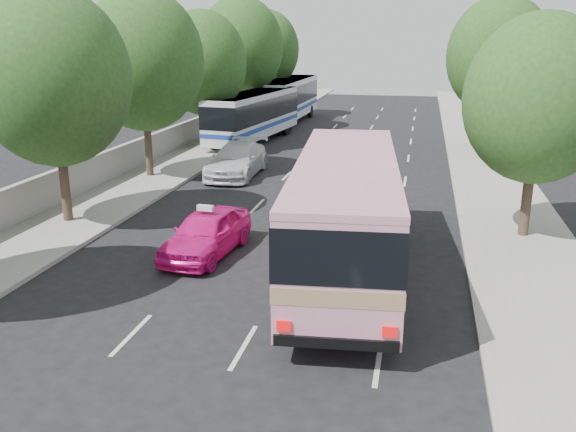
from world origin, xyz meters
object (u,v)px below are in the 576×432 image
(pink_bus, at_px, (346,205))
(pink_taxi, at_px, (206,233))
(white_pickup, at_px, (237,160))
(tour_coach_front, at_px, (254,113))
(tour_coach_rear, at_px, (288,97))

(pink_bus, xyz_separation_m, pink_taxi, (-4.77, 0.85, -1.50))
(pink_taxi, xyz_separation_m, white_pickup, (-2.46, 11.62, 0.06))
(tour_coach_front, bearing_deg, pink_bus, -60.60)
(pink_bus, distance_m, tour_coach_rear, 33.35)
(pink_bus, relative_size, pink_taxi, 2.57)
(tour_coach_front, bearing_deg, pink_taxi, -71.33)
(tour_coach_front, relative_size, tour_coach_rear, 0.96)
(pink_taxi, bearing_deg, white_pickup, 107.43)
(white_pickup, height_order, tour_coach_front, tour_coach_front)
(white_pickup, bearing_deg, tour_coach_rear, 94.02)
(pink_taxi, height_order, tour_coach_front, tour_coach_front)
(white_pickup, bearing_deg, tour_coach_front, 99.81)
(pink_taxi, bearing_deg, tour_coach_front, 106.72)
(tour_coach_front, bearing_deg, white_pickup, -72.16)
(tour_coach_front, xyz_separation_m, tour_coach_rear, (0.24, 9.70, 0.11))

